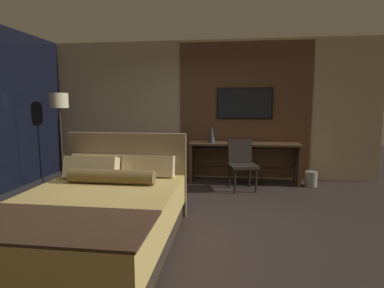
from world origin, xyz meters
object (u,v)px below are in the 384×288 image
(tv, at_px, (244,103))
(bed, at_px, (96,217))
(vase_tall, at_px, (211,134))
(desk_chair, at_px, (241,160))
(desk, at_px, (244,155))
(book, at_px, (241,142))
(waste_bin, at_px, (311,179))
(floor_lamp, at_px, (59,108))

(tv, bearing_deg, bed, -117.82)
(bed, xyz_separation_m, vase_tall, (1.05, 2.93, 0.60))
(bed, xyz_separation_m, desk_chair, (1.62, 2.46, 0.19))
(desk, bearing_deg, tv, 90.00)
(desk, relative_size, book, 8.45)
(vase_tall, height_order, waste_bin, vase_tall)
(desk, distance_m, tv, 1.03)
(desk, bearing_deg, desk_chair, -97.27)
(desk_chair, bearing_deg, vase_tall, 125.91)
(vase_tall, distance_m, waste_bin, 2.05)
(bed, xyz_separation_m, book, (1.63, 2.96, 0.45))
(desk, height_order, waste_bin, desk)
(desk_chair, bearing_deg, desk, 67.74)
(book, bearing_deg, desk_chair, -91.07)
(vase_tall, bearing_deg, waste_bin, -3.88)
(tv, height_order, book, tv)
(bed, height_order, floor_lamp, floor_lamp)
(book, bearing_deg, tv, 76.35)
(desk, bearing_deg, bed, -119.44)
(tv, xyz_separation_m, vase_tall, (-0.64, -0.27, -0.60))
(desk_chair, relative_size, book, 3.57)
(book, distance_m, waste_bin, 1.47)
(bed, bearing_deg, desk, 60.56)
(tv, distance_m, vase_tall, 0.92)
(desk_chair, xyz_separation_m, floor_lamp, (-3.43, -0.01, 0.93))
(bed, height_order, tv, tv)
(floor_lamp, bearing_deg, book, 8.44)
(desk, height_order, book, book)
(vase_tall, bearing_deg, book, 3.51)
(desk, xyz_separation_m, tv, (0.00, 0.21, 1.00))
(desk_chair, distance_m, floor_lamp, 3.56)
(desk, xyz_separation_m, waste_bin, (1.25, -0.19, -0.40))
(bed, distance_m, waste_bin, 4.06)
(tv, relative_size, vase_tall, 3.36)
(floor_lamp, bearing_deg, tv, 12.09)
(tv, relative_size, waste_bin, 3.95)
(desk_chair, distance_m, book, 0.56)
(bed, relative_size, book, 8.88)
(desk_chair, xyz_separation_m, book, (0.01, 0.50, 0.27))
(waste_bin, bearing_deg, floor_lamp, -175.81)
(tv, xyz_separation_m, book, (-0.06, -0.24, -0.75))
(tv, distance_m, floor_lamp, 3.58)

